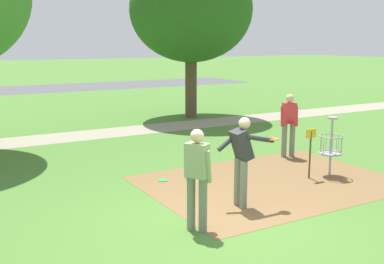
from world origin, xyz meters
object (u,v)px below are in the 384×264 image
(tree_mid_center, at_px, (191,10))
(player_throwing, at_px, (242,156))
(frisbee_far_right, at_px, (191,160))
(disc_golf_basket, at_px, (329,145))
(frisbee_mid_grass, at_px, (163,180))
(player_waiting_left, at_px, (289,122))
(player_foreground_watching, at_px, (197,174))

(tree_mid_center, bearing_deg, player_throwing, -114.93)
(frisbee_far_right, bearing_deg, disc_golf_basket, -55.49)
(player_throwing, distance_m, frisbee_mid_grass, 2.50)
(player_throwing, height_order, player_waiting_left, same)
(player_throwing, xyz_separation_m, frisbee_far_right, (0.95, 3.53, -0.98))
(frisbee_far_right, bearing_deg, tree_mid_center, 60.10)
(player_throwing, distance_m, player_waiting_left, 4.26)
(disc_golf_basket, distance_m, frisbee_mid_grass, 3.89)
(player_throwing, relative_size, tree_mid_center, 0.27)
(player_throwing, relative_size, frisbee_far_right, 7.27)
(player_waiting_left, relative_size, tree_mid_center, 0.27)
(player_foreground_watching, height_order, player_waiting_left, same)
(player_waiting_left, distance_m, tree_mid_center, 8.06)
(player_waiting_left, bearing_deg, frisbee_mid_grass, -175.48)
(frisbee_mid_grass, xyz_separation_m, tree_mid_center, (5.08, 7.55, 4.32))
(frisbee_mid_grass, bearing_deg, tree_mid_center, 56.06)
(disc_golf_basket, distance_m, player_foreground_watching, 4.44)
(player_throwing, height_order, tree_mid_center, tree_mid_center)
(player_waiting_left, distance_m, frisbee_mid_grass, 4.07)
(frisbee_mid_grass, height_order, frisbee_far_right, same)
(disc_golf_basket, relative_size, player_waiting_left, 0.81)
(frisbee_mid_grass, xyz_separation_m, frisbee_far_right, (1.49, 1.30, 0.00))
(player_waiting_left, bearing_deg, frisbee_far_right, 158.13)
(player_foreground_watching, xyz_separation_m, frisbee_mid_grass, (0.79, 2.82, -0.96))
(disc_golf_basket, relative_size, player_foreground_watching, 0.81)
(tree_mid_center, bearing_deg, frisbee_far_right, -119.90)
(frisbee_mid_grass, distance_m, tree_mid_center, 10.07)
(disc_golf_basket, height_order, player_waiting_left, player_waiting_left)
(player_throwing, bearing_deg, frisbee_far_right, 74.90)
(frisbee_mid_grass, bearing_deg, frisbee_far_right, 41.13)
(player_foreground_watching, bearing_deg, tree_mid_center, 60.49)
(player_throwing, height_order, frisbee_mid_grass, player_throwing)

